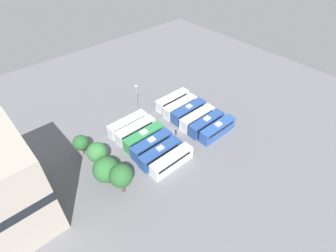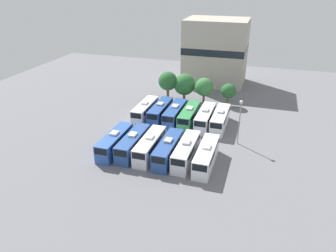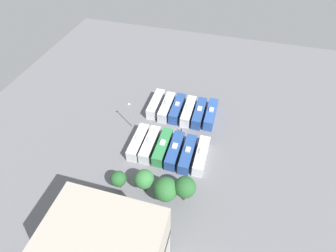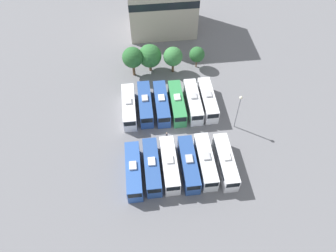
{
  "view_description": "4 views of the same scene",
  "coord_description": "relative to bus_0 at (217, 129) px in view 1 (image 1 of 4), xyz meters",
  "views": [
    {
      "loc": [
        -35.08,
        32.29,
        43.52
      ],
      "look_at": [
        0.63,
        0.64,
        1.96
      ],
      "focal_mm": 28.0,
      "sensor_mm": 36.0,
      "label": 1
    },
    {
      "loc": [
        15.69,
        -52.66,
        28.16
      ],
      "look_at": [
        -0.44,
        -0.89,
        2.7
      ],
      "focal_mm": 35.0,
      "sensor_mm": 36.0,
      "label": 2
    },
    {
      "loc": [
        -10.79,
        46.41,
        51.51
      ],
      "look_at": [
        1.82,
        1.5,
        3.31
      ],
      "focal_mm": 28.0,
      "sensor_mm": 36.0,
      "label": 3
    },
    {
      "loc": [
        -5.53,
        -37.55,
        49.82
      ],
      "look_at": [
        -0.92,
        1.61,
        1.52
      ],
      "focal_mm": 35.0,
      "sensor_mm": 36.0,
      "label": 4
    }
  ],
  "objects": [
    {
      "name": "ground_plane",
      "position": [
        7.93,
        7.64,
        -1.75
      ],
      "size": [
        114.56,
        114.56,
        0.0
      ],
      "primitive_type": "plane",
      "color": "slate"
    },
    {
      "name": "bus_0",
      "position": [
        0.0,
        0.0,
        0.0
      ],
      "size": [
        2.56,
        10.3,
        3.53
      ],
      "color": "#2D56A8",
      "rests_on": "ground_plane"
    },
    {
      "name": "bus_1",
      "position": [
        3.18,
        0.45,
        0.0
      ],
      "size": [
        2.56,
        10.3,
        3.53
      ],
      "color": "#284C93",
      "rests_on": "ground_plane"
    },
    {
      "name": "bus_2",
      "position": [
        6.25,
        0.52,
        0.0
      ],
      "size": [
        2.56,
        10.3,
        3.53
      ],
      "color": "silver",
      "rests_on": "ground_plane"
    },
    {
      "name": "bus_3",
      "position": [
        9.57,
        0.24,
        0.0
      ],
      "size": [
        2.56,
        10.3,
        3.53
      ],
      "color": "#284C93",
      "rests_on": "ground_plane"
    },
    {
      "name": "bus_4",
      "position": [
        12.58,
        0.48,
        0.0
      ],
      "size": [
        2.56,
        10.3,
        3.53
      ],
      "color": "silver",
      "rests_on": "ground_plane"
    },
    {
      "name": "bus_5",
      "position": [
        15.99,
        -0.0,
        0.0
      ],
      "size": [
        2.56,
        10.3,
        3.53
      ],
      "color": "white",
      "rests_on": "ground_plane"
    },
    {
      "name": "bus_6",
      "position": [
        -0.15,
        14.98,
        0.0
      ],
      "size": [
        2.56,
        10.3,
        3.53
      ],
      "color": "silver",
      "rests_on": "ground_plane"
    },
    {
      "name": "bus_7",
      "position": [
        3.11,
        15.38,
        0.0
      ],
      "size": [
        2.56,
        10.3,
        3.53
      ],
      "color": "#284C93",
      "rests_on": "ground_plane"
    },
    {
      "name": "bus_8",
      "position": [
        6.39,
        15.11,
        0.0
      ],
      "size": [
        2.56,
        10.3,
        3.53
      ],
      "color": "#284C93",
      "rests_on": "ground_plane"
    },
    {
      "name": "bus_9",
      "position": [
        9.5,
        14.88,
        0.0
      ],
      "size": [
        2.56,
        10.3,
        3.53
      ],
      "color": "#338C4C",
      "rests_on": "ground_plane"
    },
    {
      "name": "bus_10",
      "position": [
        12.8,
        14.92,
        0.0
      ],
      "size": [
        2.56,
        10.3,
        3.53
      ],
      "color": "silver",
      "rests_on": "ground_plane"
    },
    {
      "name": "bus_11",
      "position": [
        15.81,
        15.03,
        0.0
      ],
      "size": [
        2.56,
        10.3,
        3.53
      ],
      "color": "white",
      "rests_on": "ground_plane"
    },
    {
      "name": "worker_person",
      "position": [
        6.57,
        7.46,
        -0.91
      ],
      "size": [
        0.36,
        0.36,
        1.8
      ],
      "color": "#333338",
      "rests_on": "ground_plane"
    },
    {
      "name": "light_pole",
      "position": [
        20.02,
        8.89,
        3.87
      ],
      "size": [
        0.6,
        0.6,
        8.36
      ],
      "color": "gray",
      "rests_on": "ground_plane"
    },
    {
      "name": "tree_0",
      "position": [
        1.37,
        26.26,
        3.1
      ],
      "size": [
        4.49,
        4.49,
        7.13
      ],
      "color": "brown",
      "rests_on": "ground_plane"
    },
    {
      "name": "tree_1",
      "position": [
        5.14,
        27.33,
        2.32
      ],
      "size": [
        5.11,
        5.11,
        6.64
      ],
      "color": "brown",
      "rests_on": "ground_plane"
    },
    {
      "name": "tree_2",
      "position": [
        10.12,
        26.34,
        2.47
      ],
      "size": [
        4.2,
        4.2,
        6.35
      ],
      "color": "brown",
      "rests_on": "ground_plane"
    },
    {
      "name": "tree_3",
      "position": [
        15.64,
        27.32,
        1.75
      ],
      "size": [
        3.45,
        3.45,
        5.24
      ],
      "color": "brown",
      "rests_on": "ground_plane"
    }
  ]
}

